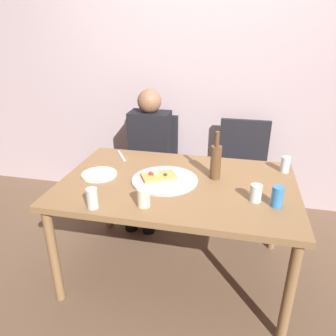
# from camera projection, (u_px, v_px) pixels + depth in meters

# --- Properties ---
(ground_plane) EXTENTS (8.00, 8.00, 0.00)m
(ground_plane) POSITION_uv_depth(u_px,v_px,m) (176.00, 270.00, 2.40)
(ground_plane) COLOR brown
(back_wall) EXTENTS (6.00, 0.10, 2.60)m
(back_wall) POSITION_uv_depth(u_px,v_px,m) (203.00, 69.00, 2.94)
(back_wall) COLOR #B29EA3
(back_wall) RESTS_ON ground_plane
(dining_table) EXTENTS (1.52, 0.98, 0.73)m
(dining_table) POSITION_uv_depth(u_px,v_px,m) (177.00, 192.00, 2.13)
(dining_table) COLOR olive
(dining_table) RESTS_ON ground_plane
(pizza_tray) EXTENTS (0.44, 0.44, 0.01)m
(pizza_tray) POSITION_uv_depth(u_px,v_px,m) (165.00, 180.00, 2.11)
(pizza_tray) COLOR #ADADB2
(pizza_tray) RESTS_ON dining_table
(pizza_slice_last) EXTENTS (0.26, 0.22, 0.05)m
(pizza_slice_last) POSITION_uv_depth(u_px,v_px,m) (158.00, 176.00, 2.13)
(pizza_slice_last) COLOR tan
(pizza_slice_last) RESTS_ON pizza_tray
(wine_bottle) EXTENTS (0.07, 0.07, 0.32)m
(wine_bottle) POSITION_uv_depth(u_px,v_px,m) (216.00, 161.00, 2.11)
(wine_bottle) COLOR brown
(wine_bottle) RESTS_ON dining_table
(tumbler_near) EXTENTS (0.06, 0.06, 0.12)m
(tumbler_near) POSITION_uv_depth(u_px,v_px,m) (92.00, 198.00, 1.79)
(tumbler_near) COLOR #B7C6BC
(tumbler_near) RESTS_ON dining_table
(tumbler_far) EXTENTS (0.07, 0.07, 0.10)m
(tumbler_far) POSITION_uv_depth(u_px,v_px,m) (256.00, 193.00, 1.86)
(tumbler_far) COLOR silver
(tumbler_far) RESTS_ON dining_table
(wine_glass) EXTENTS (0.06, 0.06, 0.11)m
(wine_glass) POSITION_uv_depth(u_px,v_px,m) (285.00, 164.00, 2.23)
(wine_glass) COLOR silver
(wine_glass) RESTS_ON dining_table
(short_glass) EXTENTS (0.07, 0.07, 0.11)m
(short_glass) POSITION_uv_depth(u_px,v_px,m) (144.00, 197.00, 1.80)
(short_glass) COLOR beige
(short_glass) RESTS_ON dining_table
(soda_can) EXTENTS (0.07, 0.07, 0.12)m
(soda_can) POSITION_uv_depth(u_px,v_px,m) (277.00, 197.00, 1.80)
(soda_can) COLOR #337AC1
(soda_can) RESTS_ON dining_table
(plate_stack) EXTENTS (0.24, 0.24, 0.02)m
(plate_stack) POSITION_uv_depth(u_px,v_px,m) (99.00, 174.00, 2.19)
(plate_stack) COLOR white
(plate_stack) RESTS_ON dining_table
(table_knife) EXTENTS (0.14, 0.20, 0.01)m
(table_knife) POSITION_uv_depth(u_px,v_px,m) (121.00, 156.00, 2.52)
(table_knife) COLOR #B7B7BC
(table_knife) RESTS_ON dining_table
(chair_left) EXTENTS (0.44, 0.44, 0.90)m
(chair_left) POSITION_uv_depth(u_px,v_px,m) (152.00, 157.00, 3.07)
(chair_left) COLOR black
(chair_left) RESTS_ON ground_plane
(chair_right) EXTENTS (0.44, 0.44, 0.90)m
(chair_right) POSITION_uv_depth(u_px,v_px,m) (242.00, 165.00, 2.90)
(chair_right) COLOR black
(chair_right) RESTS_ON ground_plane
(guest_in_sweater) EXTENTS (0.36, 0.56, 1.17)m
(guest_in_sweater) POSITION_uv_depth(u_px,v_px,m) (148.00, 150.00, 2.88)
(guest_in_sweater) COLOR black
(guest_in_sweater) RESTS_ON ground_plane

